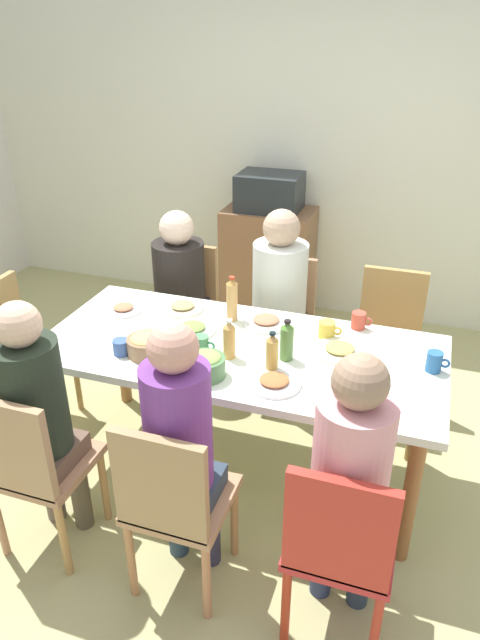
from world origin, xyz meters
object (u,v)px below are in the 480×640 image
object	(u,v)px
chair_0	(388,335)
person_5	(279,289)
chair_2	(18,346)
bottle_0	(287,341)
cup_3	(122,347)
plate_2	(183,307)
person_1	(350,478)
bowl_1	(147,344)
plate_0	(192,329)
cup_5	(170,359)
person_6	(36,409)
plate_5	(266,321)
person_3	(179,281)
cup_6	(327,329)
bowl_0	(206,365)
bottle_3	(272,353)
chair_6	(32,464)
cup_2	(435,362)
microwave	(270,192)
chair_4	(173,500)
side_cabinet	(268,264)
plate_1	(123,309)
plate_3	(274,382)
person_4	(180,440)
chair_1	(340,543)
bottle_1	(229,340)
cup_4	(201,344)
bottle_2	(232,300)
dining_table	(240,361)
chair_3	(186,304)
cup_0	(359,320)
cup_1	(363,376)
chair_5	(282,319)

from	to	relation	value
chair_0	person_5	size ratio (longest dim) A/B	0.72
chair_2	bottle_0	xyz separation A→B (m)	(1.63, -0.04, 0.35)
cup_3	bottle_0	distance (m)	0.80
plate_2	person_1	bearing A→B (deg)	-42.97
bowl_1	plate_0	bearing A→B (deg)	67.83
cup_5	person_6	bearing A→B (deg)	-132.40
plate_5	bowl_1	bearing A→B (deg)	-133.16
chair_2	person_6	xyz separation A→B (m)	(0.71, -0.74, 0.22)
person_3	cup_6	xyz separation A→B (m)	(1.06, -0.51, 0.09)
bowl_0	bottle_3	size ratio (longest dim) A/B	0.89
bowl_1	plate_5	bearing A→B (deg)	46.84
chair_6	plate_2	size ratio (longest dim) A/B	3.83
cup_2	microwave	xyz separation A→B (m)	(-1.31, 1.78, 0.23)
chair_4	bowl_1	bearing A→B (deg)	123.22
plate_0	bowl_0	world-z (taller)	bowl_0
side_cabinet	microwave	world-z (taller)	microwave
plate_5	bottle_3	bearing A→B (deg)	-70.53
person_6	bottle_3	size ratio (longest dim) A/B	6.13
plate_5	cup_2	bearing A→B (deg)	-13.09
plate_5	bottle_3	size ratio (longest dim) A/B	1.25
plate_5	plate_1	bearing A→B (deg)	-171.95
cup_5	microwave	bearing A→B (deg)	93.64
plate_2	plate_3	distance (m)	0.89
plate_0	bottle_3	world-z (taller)	bottle_3
person_4	chair_4	bearing A→B (deg)	-90.00
chair_2	plate_5	distance (m)	1.49
person_5	bowl_0	distance (m)	1.05
chair_2	chair_1	bearing A→B (deg)	-22.09
bottle_1	plate_0	bearing A→B (deg)	145.72
cup_4	bottle_2	size ratio (longest dim) A/B	0.44
chair_2	bowl_1	world-z (taller)	chair_2
dining_table	plate_5	bearing A→B (deg)	78.96
chair_3	plate_0	size ratio (longest dim) A/B	3.66
dining_table	cup_2	world-z (taller)	cup_2
bottle_0	cup_0	bearing A→B (deg)	56.12
chair_2	person_5	bearing A→B (deg)	28.27
person_3	bowl_0	size ratio (longest dim) A/B	6.49
person_1	microwave	size ratio (longest dim) A/B	2.64
chair_6	plate_0	xyz separation A→B (m)	(0.38, 0.91, 0.26)
person_1	chair_4	size ratio (longest dim) A/B	1.41
plate_0	cup_3	bearing A→B (deg)	-125.59
cup_1	side_cabinet	world-z (taller)	side_cabinet
cup_5	chair_4	bearing A→B (deg)	-65.51
person_3	plate_3	xyz separation A→B (m)	(0.92, -1.01, 0.06)
plate_3	bowl_1	size ratio (longest dim) A/B	1.26
plate_2	chair_5	bearing A→B (deg)	50.99
chair_6	person_3	bearing A→B (deg)	90.00
chair_4	bowl_1	size ratio (longest dim) A/B	4.66
chair_5	plate_2	bearing A→B (deg)	-129.01
chair_2	chair_3	world-z (taller)	same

